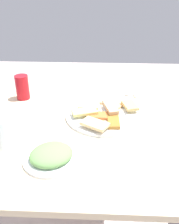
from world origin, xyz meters
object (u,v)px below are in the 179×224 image
dining_table (80,136)px  soda_can (22,87)px  paper_napkin (130,90)px  pide_platter (104,115)px  spoon (127,89)px  fork (134,89)px  salad_plate_greens (51,156)px

dining_table → soda_can: 0.39m
dining_table → paper_napkin: bearing=-37.4°
soda_can → paper_napkin: 0.57m
pide_platter → spoon: size_ratio=2.12×
dining_table → paper_napkin: size_ratio=7.13×
spoon → pide_platter: bearing=163.6°
dining_table → spoon: spoon is taller
paper_napkin → fork: 0.02m
salad_plate_greens → soda_can: bearing=25.1°
pide_platter → fork: pide_platter is taller
dining_table → spoon: (0.33, -0.23, 0.09)m
fork → pide_platter: bearing=152.4°
dining_table → fork: fork is taller
pide_platter → paper_napkin: 0.34m
fork → spoon: same height
paper_napkin → soda_can: bearing=103.4°
soda_can → dining_table: bearing=-123.2°
soda_can → fork: 0.59m
soda_can → paper_napkin: soda_can is taller
dining_table → pide_platter: (0.02, -0.11, 0.10)m
salad_plate_greens → soda_can: (0.48, 0.23, 0.04)m
salad_plate_greens → fork: 0.70m
dining_table → salad_plate_greens: size_ratio=5.00×
fork → spoon: 0.04m
dining_table → paper_napkin: (0.33, -0.25, 0.09)m
fork → soda_can: bearing=103.0°
salad_plate_greens → pide_platter: bearing=-30.5°
soda_can → spoon: bearing=-76.2°
salad_plate_greens → spoon: salad_plate_greens is taller
dining_table → spoon: size_ratio=6.23×
salad_plate_greens → fork: size_ratio=1.05×
dining_table → fork: size_ratio=5.24×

